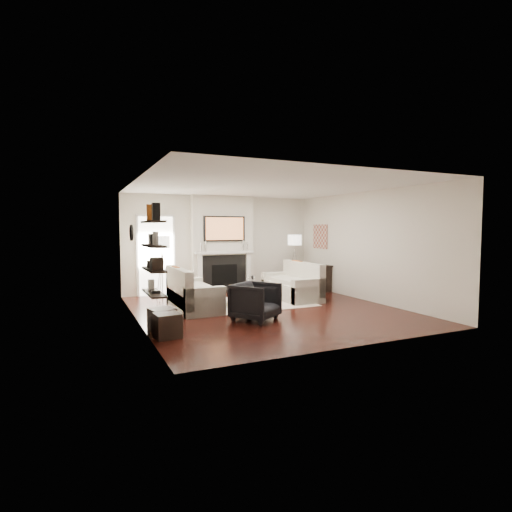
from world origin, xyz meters
name	(u,v)px	position (x,y,z in m)	size (l,w,h in m)	color
room_envelope	(267,249)	(0.00, 0.00, 1.35)	(6.00, 6.00, 6.00)	black
chimney_breast	(223,244)	(0.00, 2.88, 1.35)	(1.80, 0.25, 2.70)	silver
fireplace_surround	(224,273)	(0.00, 2.74, 0.52)	(1.30, 0.02, 1.04)	black
firebox	(225,276)	(0.00, 2.73, 0.45)	(0.75, 0.02, 0.65)	black
mantel_pilaster_l	(200,274)	(-0.72, 2.71, 0.55)	(0.12, 0.08, 1.10)	white
mantel_pilaster_r	(248,271)	(0.72, 2.71, 0.55)	(0.12, 0.08, 1.10)	white
mantel_shelf	(225,252)	(0.00, 2.69, 1.12)	(1.70, 0.18, 0.07)	white
tv_body	(225,229)	(0.00, 2.71, 1.78)	(1.20, 0.06, 0.70)	black
tv_screen	(225,229)	(0.00, 2.68, 1.78)	(1.10, 0.01, 0.62)	#BF723F
candlestick_l_tall	(206,246)	(-0.55, 2.70, 1.30)	(0.04, 0.04, 0.30)	silver
candlestick_l_short	(201,247)	(-0.68, 2.70, 1.27)	(0.04, 0.04, 0.24)	silver
candlestick_r_tall	(243,245)	(0.55, 2.70, 1.30)	(0.04, 0.04, 0.30)	silver
candlestick_r_short	(247,246)	(0.68, 2.70, 1.27)	(0.04, 0.04, 0.24)	silver
hallway_panel	(156,256)	(-1.85, 2.98, 1.05)	(0.90, 0.02, 2.10)	white
door_trim_l	(137,257)	(-2.33, 2.96, 1.05)	(0.06, 0.06, 2.16)	white
door_trim_r	(174,256)	(-1.37, 2.96, 1.05)	(0.06, 0.06, 2.16)	white
door_trim_top	(155,215)	(-1.85, 2.96, 2.13)	(1.02, 0.06, 0.06)	white
rug	(253,303)	(0.04, 0.86, 0.01)	(2.60, 2.00, 0.01)	beige
loveseat_left_base	(194,300)	(-1.45, 0.73, 0.21)	(0.85, 1.80, 0.42)	beige
loveseat_left_back	(179,287)	(-1.78, 0.73, 0.53)	(0.18, 1.80, 0.80)	beige
loveseat_left_arm_n	(205,302)	(-1.45, -0.08, 0.30)	(0.85, 0.18, 0.60)	beige
loveseat_left_arm_s	(185,291)	(-1.45, 1.54, 0.30)	(0.85, 0.18, 0.60)	beige
loveseat_left_cushion	(196,288)	(-1.40, 0.73, 0.47)	(0.63, 1.44, 0.10)	beige
pillow_left_orange	(176,276)	(-1.78, 1.03, 0.73)	(0.10, 0.42, 0.42)	#994912
pillow_left_charcoal	(182,279)	(-1.78, 0.43, 0.72)	(0.10, 0.40, 0.40)	black
loveseat_right_base	(292,290)	(1.18, 1.00, 0.21)	(0.85, 1.80, 0.42)	beige
loveseat_right_back	(303,277)	(1.51, 1.00, 0.53)	(0.18, 1.80, 0.80)	beige
loveseat_right_arm_n	(309,292)	(1.18, 0.19, 0.30)	(0.85, 0.18, 0.60)	beige
loveseat_right_arm_s	(277,283)	(1.18, 1.81, 0.30)	(0.85, 0.18, 0.60)	beige
loveseat_right_cushion	(290,280)	(1.13, 1.00, 0.47)	(0.63, 1.44, 0.10)	beige
pillow_right_orange	(297,269)	(1.51, 1.30, 0.73)	(0.10, 0.42, 0.42)	#994912
pillow_right_charcoal	(309,271)	(1.51, 0.70, 0.72)	(0.10, 0.40, 0.40)	black
coffee_table	(245,288)	(-0.19, 0.79, 0.40)	(1.10, 0.55, 0.04)	black
coffee_leg_nw	(229,299)	(-0.69, 0.57, 0.19)	(0.02, 0.02, 0.38)	silver
coffee_leg_ne	(269,296)	(0.31, 0.57, 0.19)	(0.02, 0.02, 0.38)	silver
coffee_leg_sw	(222,296)	(-0.69, 1.01, 0.19)	(0.02, 0.02, 0.38)	silver
coffee_leg_se	(261,294)	(0.31, 1.01, 0.19)	(0.02, 0.02, 0.38)	silver
hurricane_glass	(251,280)	(-0.04, 0.79, 0.56)	(0.14, 0.14, 0.25)	white
hurricane_candle	(251,283)	(-0.04, 0.79, 0.50)	(0.11, 0.11, 0.17)	white
copper_bowl	(235,286)	(-0.44, 0.79, 0.45)	(0.31, 0.31, 0.05)	#B76E1E
armchair	(256,300)	(-0.64, -0.77, 0.40)	(0.78, 0.73, 0.80)	black
lamp_left_post	(162,276)	(-1.85, 2.18, 0.60)	(0.02, 0.02, 1.20)	silver
lamp_left_shade	(162,242)	(-1.85, 2.18, 1.45)	(0.40, 0.40, 0.30)	white
lamp_left_leg_a	(167,276)	(-1.74, 2.18, 0.60)	(0.02, 0.02, 1.25)	silver
lamp_left_leg_b	(159,276)	(-1.91, 2.28, 0.60)	(0.02, 0.02, 1.25)	silver
lamp_left_leg_c	(161,277)	(-1.91, 2.09, 0.60)	(0.02, 0.02, 1.25)	silver
lamp_right_post	(294,269)	(2.05, 2.37, 0.60)	(0.02, 0.02, 1.20)	silver
lamp_right_shade	(295,240)	(2.05, 2.37, 1.45)	(0.40, 0.40, 0.30)	white
lamp_right_leg_a	(298,269)	(2.16, 2.37, 0.60)	(0.02, 0.02, 1.25)	silver
lamp_right_leg_b	(291,269)	(2.00, 2.46, 0.60)	(0.02, 0.02, 1.25)	silver
lamp_right_leg_c	(294,269)	(1.99, 2.27, 0.60)	(0.02, 0.02, 1.25)	silver
console_top	(316,265)	(2.57, 2.01, 0.73)	(0.35, 1.20, 0.04)	black
console_leg_n	(327,280)	(2.57, 1.46, 0.35)	(0.30, 0.04, 0.71)	black
console_leg_s	(306,276)	(2.57, 2.56, 0.35)	(0.30, 0.04, 0.71)	black
wall_art	(320,237)	(2.73, 2.05, 1.55)	(0.03, 0.70, 0.70)	#A86A54
shelf_bottom	(154,293)	(-2.62, -1.00, 0.70)	(0.25, 1.00, 0.04)	black
shelf_lower	(154,270)	(-2.62, -1.00, 1.10)	(0.25, 1.00, 0.04)	black
shelf_upper	(153,246)	(-2.62, -1.00, 1.50)	(0.25, 1.00, 0.04)	black
shelf_top	(153,222)	(-2.62, -1.00, 1.90)	(0.25, 1.00, 0.04)	black
decor_magfile_a	(156,212)	(-2.62, -1.30, 2.06)	(0.12, 0.10, 0.28)	black
decor_magfile_b	(151,213)	(-2.62, -0.80, 2.06)	(0.12, 0.10, 0.28)	#994912
decor_frame_a	(155,238)	(-2.62, -1.21, 1.63)	(0.04, 0.30, 0.22)	white
decor_frame_b	(150,239)	(-2.62, -0.73, 1.61)	(0.04, 0.22, 0.18)	black
decor_wine_rack	(156,264)	(-2.62, -1.25, 1.22)	(0.18, 0.25, 0.20)	black
decor_box_small	(152,264)	(-2.62, -0.81, 1.18)	(0.15, 0.12, 0.12)	black
decor_books	(155,291)	(-2.62, -1.09, 0.74)	(0.14, 0.20, 0.05)	black
decor_box_tall	(151,285)	(-2.62, -0.72, 0.81)	(0.10, 0.10, 0.18)	white
clock_rim	(131,233)	(-2.73, 0.90, 1.70)	(0.34, 0.34, 0.04)	black
clock_face	(133,233)	(-2.71, 0.90, 1.70)	(0.29, 0.29, 0.01)	white
ottoman_near	(162,320)	(-2.47, -0.87, 0.20)	(0.40, 0.40, 0.40)	black
ottoman_far	(167,325)	(-2.47, -1.30, 0.20)	(0.40, 0.40, 0.40)	black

